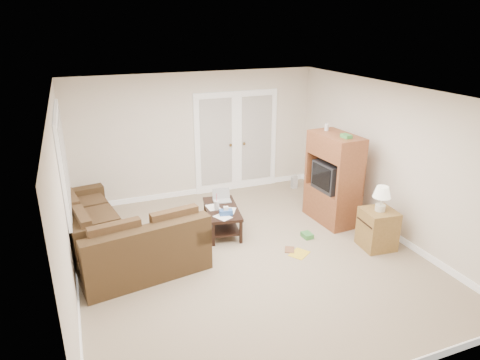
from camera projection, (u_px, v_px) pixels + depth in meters
name	position (u px, v px, depth m)	size (l,w,h in m)	color
floor	(248.00, 255.00, 6.61)	(5.50, 5.50, 0.00)	tan
ceiling	(250.00, 93.00, 5.74)	(5.00, 5.50, 0.02)	white
wall_left	(64.00, 205.00, 5.32)	(0.02, 5.50, 2.50)	silver
wall_right	(389.00, 160.00, 7.04)	(0.02, 5.50, 2.50)	silver
wall_back	(196.00, 135.00, 8.58)	(5.00, 0.02, 2.50)	silver
wall_front	(368.00, 281.00, 3.78)	(5.00, 0.02, 2.50)	silver
baseboards	(248.00, 253.00, 6.60)	(5.00, 5.50, 0.10)	white
french_doors	(237.00, 142.00, 8.91)	(1.80, 0.05, 2.13)	white
window_left	(63.00, 159.00, 6.10)	(0.05, 1.92, 1.42)	white
sectional_sofa	(113.00, 237.00, 6.48)	(2.22, 2.82, 0.84)	#44301A
coffee_table	(222.00, 218.00, 7.33)	(0.70, 1.13, 0.72)	black
tv_armoire	(333.00, 178.00, 7.52)	(0.61, 1.03, 1.72)	brown
side_cabinet	(378.00, 226.00, 6.74)	(0.54, 0.54, 1.04)	olive
space_heater	(294.00, 182.00, 9.24)	(0.12, 0.10, 0.29)	silver
floor_magazine	(299.00, 254.00, 6.66)	(0.31, 0.24, 0.01)	yellow
floor_greenbox	(307.00, 235.00, 7.15)	(0.15, 0.20, 0.08)	#3C853C
floor_book	(285.00, 249.00, 6.77)	(0.15, 0.20, 0.02)	brown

